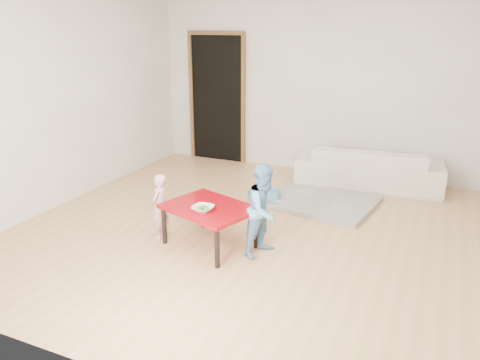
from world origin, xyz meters
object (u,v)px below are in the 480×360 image
Objects in this scene: bowl at (203,209)px; child_blue at (265,210)px; basin at (264,197)px; sofa at (369,167)px; child_pink at (159,206)px; red_table at (210,226)px.

bowl is 0.23× the size of child_blue.
child_blue is at bearing -68.70° from basin.
child_pink reaches higher than sofa.
red_table is at bearing -92.55° from basin.
bowl is 1.61m from basin.
sofa is 2.59m from child_blue.
bowl is (0.01, -0.14, 0.25)m from red_table.
child_pink is 1.60m from basin.
red_table is 0.64m from child_blue.
child_blue is at bearing 21.04° from bowl.
red_table is 0.29m from bowl.
red_table is 0.94× the size of child_blue.
basin is (0.65, 1.43, -0.29)m from child_pink.
bowl is at bearing -87.33° from red_table.
basin is (0.06, 1.56, -0.40)m from bowl.
basin is (-1.13, -1.18, -0.22)m from sofa.
bowl is 0.30× the size of child_pink.
sofa is 3.17m from child_pink.
red_table is (-1.20, -2.59, -0.07)m from sofa.
basin is at bearing 87.93° from bowl.
red_table is at bearing 59.31° from sofa.
sofa is 9.30× the size of bowl.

